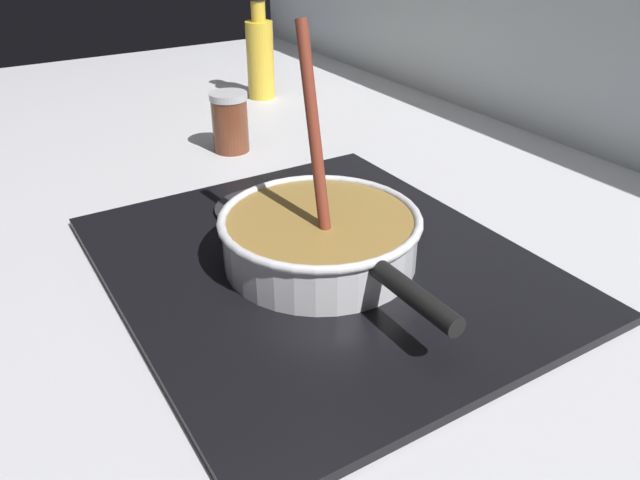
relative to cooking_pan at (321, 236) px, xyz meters
The scene contains 7 objects.
ground 0.21m from the cooking_pan, 123.94° to the right, with size 2.40×1.60×0.04m, color #B7B7BC.
hob_plate 0.04m from the cooking_pan, behind, with size 0.56×0.48×0.01m, color black.
burner_ring 0.03m from the cooking_pan, behind, with size 0.17×0.17×0.01m, color #592D0C.
spare_burner 0.17m from the cooking_pan, behind, with size 0.13×0.13×0.01m, color #262628.
cooking_pan is the anchor object (origin of this frame).
sauce_bottle 0.76m from the cooking_pan, 158.66° to the left, with size 0.06×0.06×0.22m.
condiment_jar 0.44m from the cooking_pan, 169.93° to the left, with size 0.07×0.07×0.11m.
Camera 1 is at (0.67, -0.18, 0.41)m, focal length 35.03 mm.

